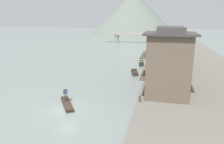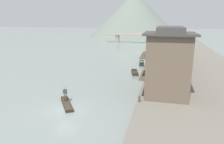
# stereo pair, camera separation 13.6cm
# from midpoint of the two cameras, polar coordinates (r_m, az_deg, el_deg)

# --- Properties ---
(ground_plane) EXTENTS (400.00, 400.00, 0.00)m
(ground_plane) POSITION_cam_midpoint_polar(r_m,az_deg,el_deg) (25.56, -12.43, -9.90)
(ground_plane) COLOR gray
(riverbank_right) EXTENTS (18.00, 110.00, 0.65)m
(riverbank_right) POSITION_cam_midpoint_polar(r_m,az_deg,el_deg) (52.17, 20.39, 2.43)
(riverbank_right) COLOR #6B665B
(riverbank_right) RESTS_ON ground
(boat_foreground_poled) EXTENTS (3.25, 4.21, 0.41)m
(boat_foreground_poled) POSITION_cam_midpoint_polar(r_m,az_deg,el_deg) (26.58, -12.02, -8.56)
(boat_foreground_poled) COLOR #33281E
(boat_foreground_poled) RESTS_ON ground
(boatman_person) EXTENTS (0.54, 0.35, 3.04)m
(boatman_person) POSITION_cam_midpoint_polar(r_m,az_deg,el_deg) (26.99, -12.51, -5.31)
(boatman_person) COLOR black
(boatman_person) RESTS_ON boat_foreground_poled
(boat_moored_nearest) EXTENTS (1.47, 4.15, 0.59)m
(boat_moored_nearest) POSITION_cam_midpoint_polar(r_m,az_deg,el_deg) (72.50, 10.07, 6.17)
(boat_moored_nearest) COLOR #423328
(boat_moored_nearest) RESTS_ON ground
(boat_moored_second) EXTENTS (1.49, 4.83, 0.79)m
(boat_moored_second) POSITION_cam_midpoint_polar(r_m,az_deg,el_deg) (49.09, 8.10, 2.43)
(boat_moored_second) COLOR #232326
(boat_moored_second) RESTS_ON ground
(boat_moored_third) EXTENTS (1.00, 4.81, 0.70)m
(boat_moored_third) POSITION_cam_midpoint_polar(r_m,az_deg,el_deg) (64.63, 9.39, 5.23)
(boat_moored_third) COLOR #33281E
(boat_moored_third) RESTS_ON ground
(boat_moored_far) EXTENTS (1.87, 3.66, 0.57)m
(boat_moored_far) POSITION_cam_midpoint_polar(r_m,az_deg,el_deg) (40.49, 6.30, -0.21)
(boat_moored_far) COLOR #33281E
(boat_moored_far) RESTS_ON ground
(house_waterfront_nearest) EXTENTS (6.35, 5.88, 8.74)m
(house_waterfront_nearest) POSITION_cam_midpoint_polar(r_m,az_deg,el_deg) (27.04, 15.04, 2.37)
(house_waterfront_nearest) COLOR brown
(house_waterfront_nearest) RESTS_ON riverbank_right
(house_waterfront_second) EXTENTS (5.32, 7.88, 6.14)m
(house_waterfront_second) POSITION_cam_midpoint_polar(r_m,az_deg,el_deg) (34.54, 13.85, 2.78)
(house_waterfront_second) COLOR #7F705B
(house_waterfront_second) RESTS_ON riverbank_right
(house_waterfront_tall) EXTENTS (5.52, 5.90, 6.14)m
(house_waterfront_tall) POSITION_cam_midpoint_polar(r_m,az_deg,el_deg) (41.46, 14.02, 4.69)
(house_waterfront_tall) COLOR gray
(house_waterfront_tall) RESTS_ON riverbank_right
(house_waterfront_narrow) EXTENTS (6.37, 6.90, 6.14)m
(house_waterfront_narrow) POSITION_cam_midpoint_polar(r_m,az_deg,el_deg) (48.14, 14.54, 5.96)
(house_waterfront_narrow) COLOR #7F705B
(house_waterfront_narrow) RESTS_ON riverbank_right
(house_waterfront_far) EXTENTS (5.44, 6.82, 6.14)m
(house_waterfront_far) POSITION_cam_midpoint_polar(r_m,az_deg,el_deg) (55.54, 13.99, 7.08)
(house_waterfront_far) COLOR gray
(house_waterfront_far) RESTS_ON riverbank_right
(mooring_post_dock_near) EXTENTS (0.20, 0.20, 0.77)m
(mooring_post_dock_near) POSITION_cam_midpoint_polar(r_m,az_deg,el_deg) (25.45, 7.60, -7.25)
(mooring_post_dock_near) COLOR #473828
(mooring_post_dock_near) RESTS_ON riverbank_right
(mooring_post_dock_mid) EXTENTS (0.20, 0.20, 0.98)m
(mooring_post_dock_mid) POSITION_cam_midpoint_polar(r_m,az_deg,el_deg) (33.80, 9.25, -1.62)
(mooring_post_dock_mid) COLOR #473828
(mooring_post_dock_mid) RESTS_ON riverbank_right
(stone_bridge) EXTENTS (29.29, 2.40, 4.45)m
(stone_bridge) POSITION_cam_midpoint_polar(r_m,az_deg,el_deg) (91.40, 7.02, 9.69)
(stone_bridge) COLOR gray
(stone_bridge) RESTS_ON ground
(hill_far_west) EXTENTS (51.21, 51.21, 24.77)m
(hill_far_west) POSITION_cam_midpoint_polar(r_m,az_deg,el_deg) (125.06, 6.08, 15.31)
(hill_far_west) COLOR slate
(hill_far_west) RESTS_ON ground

